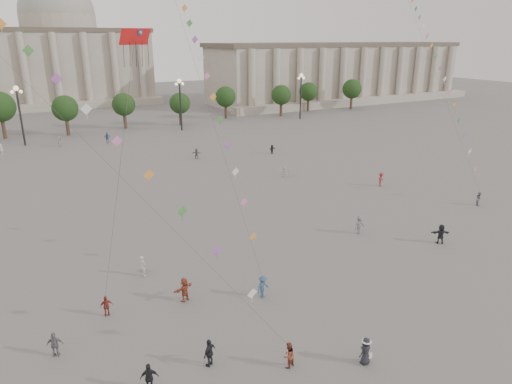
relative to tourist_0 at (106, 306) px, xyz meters
name	(u,v)px	position (x,y,z in m)	size (l,w,h in m)	color
ground	(320,321)	(12.79, -7.68, -0.78)	(360.00, 360.00, 0.00)	#5C5956
hall_east	(339,72)	(87.79, 86.21, 7.65)	(84.00, 26.22, 17.20)	gray
hall_central	(63,53)	(12.79, 121.54, 13.45)	(48.30, 34.30, 35.50)	gray
tree_row	(99,105)	(12.79, 70.32, 4.61)	(137.12, 5.12, 8.00)	#35261A
lamp_post_mid_west	(19,105)	(-2.21, 62.32, 6.57)	(2.00, 0.90, 10.65)	#262628
lamp_post_mid_east	(180,95)	(27.79, 62.32, 6.57)	(2.00, 0.90, 10.65)	#262628
lamp_post_far_east	(301,88)	(57.79, 62.32, 6.57)	(2.00, 0.90, 10.65)	#262628
person_crowd_0	(107,138)	(11.42, 57.18, 0.19)	(1.14, 0.47, 1.95)	#384D7E
person_crowd_3	(441,234)	(30.39, -2.81, 0.17)	(1.76, 0.56, 1.90)	black
person_crowd_4	(59,142)	(3.19, 58.15, 0.14)	(1.71, 0.54, 1.84)	beige
person_crowd_6	(360,225)	(25.06, 2.57, 0.19)	(1.25, 0.72, 1.93)	slate
person_crowd_7	(285,172)	(28.86, 22.82, -0.03)	(1.39, 0.44, 1.50)	silver
person_crowd_8	(381,179)	(37.83, 13.22, 0.15)	(1.20, 0.69, 1.86)	maroon
person_crowd_9	(272,149)	(34.18, 35.35, 0.00)	(1.44, 0.46, 1.55)	black
person_crowd_10	(1,149)	(-5.99, 56.93, 0.10)	(0.64, 0.42, 1.75)	white
person_crowd_12	(197,154)	(21.76, 38.37, 0.05)	(1.55, 0.49, 1.67)	#5E5F63
person_crowd_13	(143,266)	(3.77, 4.45, 0.11)	(0.65, 0.43, 1.78)	#B4B3B0
tourist_0	(106,306)	(0.00, 0.00, 0.00)	(0.91, 0.38, 1.56)	maroon
tourist_1	(149,378)	(0.63, -8.53, 0.09)	(1.02, 0.42, 1.74)	black
tourist_2	(185,290)	(5.50, -0.75, 0.15)	(1.72, 0.55, 1.86)	#994229
tourist_3	(55,344)	(-3.64, -2.92, 0.06)	(0.98, 0.41, 1.67)	slate
tourist_4	(210,353)	(4.35, -8.22, 0.12)	(1.06, 0.44, 1.80)	black
kite_flyer_0	(288,355)	(8.41, -10.56, 0.05)	(0.80, 0.63, 1.66)	brown
kite_flyer_1	(263,287)	(10.83, -3.13, 0.12)	(1.16, 0.67, 1.80)	#2E4C68
kite_flyer_2	(479,199)	(42.79, 2.29, 0.04)	(0.79, 0.62, 1.63)	slate
hat_person	(366,351)	(12.63, -12.49, 0.13)	(0.94, 0.71, 1.75)	black
dragon_kite	(135,50)	(3.88, 1.55, 17.07)	(3.09, 1.44, 17.85)	red
kite_train_east	(425,35)	(51.57, 21.01, 18.24)	(16.84, 34.55, 50.57)	#3F3F3F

